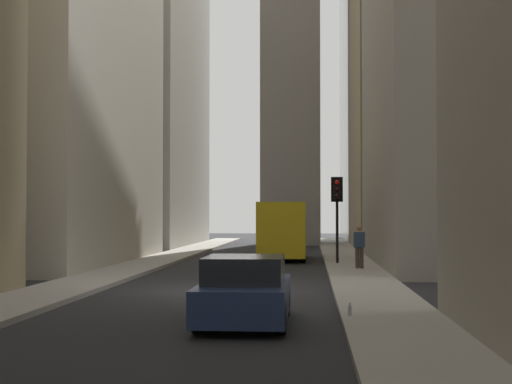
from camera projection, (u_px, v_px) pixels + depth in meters
ground_plane at (217, 291)px, 22.65m from camera, size 135.00×135.00×0.00m
sidewalk_right at (68, 288)px, 22.97m from camera, size 90.00×2.20×0.14m
sidewalk_left at (370, 290)px, 22.33m from camera, size 90.00×2.20×0.14m
building_left_far at (430, 60)px, 50.25m from camera, size 13.82×10.50×24.71m
building_right_midfar at (21, 57)px, 35.47m from camera, size 17.10×10.00×19.12m
building_right_far at (124, 80)px, 55.15m from camera, size 17.83×10.00×23.86m
delivery_truck at (283, 231)px, 38.01m from camera, size 6.46×2.25×2.84m
sedan_navy at (245, 292)px, 15.90m from camera, size 4.30×1.78×1.42m
traffic_light_midblock at (337, 200)px, 33.63m from camera, size 0.43×0.52×3.78m
pedestrian at (359, 245)px, 30.34m from camera, size 0.26×0.44×1.69m
discarded_bottle at (350, 310)px, 16.20m from camera, size 0.07×0.07×0.27m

